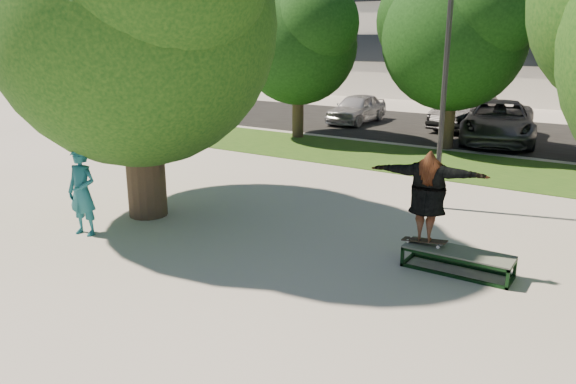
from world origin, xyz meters
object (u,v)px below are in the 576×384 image
Objects in this scene: tree_left at (134,7)px; grind_box at (457,261)px; car_grey at (499,122)px; car_dark at (465,112)px; lamppost at (446,69)px; bystander at (82,192)px; car_silver_a at (357,108)px.

grind_box is (6.79, 0.55, -4.23)m from tree_left.
car_grey is at bearing 71.06° from tree_left.
car_dark is at bearing 117.66° from car_grey.
car_dark is (-2.63, 11.50, -2.43)m from lamppost.
lamppost is at bearing 36.82° from bystander.
grind_box is at bearing 4.66° from tree_left.
lamppost is 8.04m from bystander.
bystander is at bearing -118.93° from car_grey.
tree_left reaches higher than car_silver_a.
grind_box is 7.22m from bystander.
car_dark is at bearing 80.21° from tree_left.
bystander is at bearing -92.92° from car_dark.
tree_left is 1.32× the size of car_grey.
car_grey is (4.56, 14.81, -0.13)m from bystander.
lamppost is 1.40× the size of car_dark.
car_silver_a is (-1.89, 14.39, -3.78)m from tree_left.
car_silver_a is at bearing 157.29° from car_grey.
car_grey is at bearing 63.56° from bystander.
lamppost reaches higher than grind_box.
bystander is (-5.34, -5.56, -2.27)m from lamppost.
car_dark is 0.81× the size of car_grey.
car_silver_a is 0.70× the size of car_grey.
grind_box is 16.34m from car_silver_a.
tree_left is 1.16× the size of lamppost.
car_grey is (4.51, 13.15, -3.67)m from tree_left.
grind_box is (1.50, -3.35, -2.96)m from lamppost.
tree_left is 3.91m from bystander.
grind_box is 0.33× the size of car_grey.
bystander is 16.15m from car_silver_a.
grind_box is at bearing -68.34° from car_dark.
lamppost is at bearing 36.42° from tree_left.
car_dark is at bearing 71.67° from bystander.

